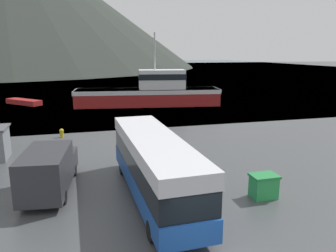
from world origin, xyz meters
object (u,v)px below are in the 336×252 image
(storage_bin, at_px, (264,186))
(small_boat, at_px, (24,102))
(fishing_boat, at_px, (151,92))
(tour_bus, at_px, (154,164))
(delivery_van, at_px, (49,169))

(storage_bin, relative_size, small_boat, 0.26)
(fishing_boat, relative_size, small_boat, 3.80)
(tour_bus, xyz_separation_m, small_boat, (-11.69, 35.24, -1.51))
(delivery_van, height_order, fishing_boat, fishing_boat)
(tour_bus, height_order, delivery_van, tour_bus)
(storage_bin, bearing_deg, fishing_boat, 89.18)
(tour_bus, bearing_deg, small_boat, 106.54)
(small_boat, bearing_deg, delivery_van, 55.60)
(fishing_boat, xyz_separation_m, small_boat, (-17.74, 5.49, -1.50))
(tour_bus, relative_size, storage_bin, 7.97)
(delivery_van, xyz_separation_m, storage_bin, (11.00, -3.66, -0.68))
(tour_bus, height_order, storage_bin, tour_bus)
(tour_bus, distance_m, delivery_van, 5.86)
(fishing_boat, bearing_deg, storage_bin, -172.68)
(tour_bus, xyz_separation_m, delivery_van, (-5.40, 2.21, -0.55))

